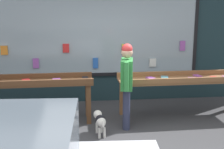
% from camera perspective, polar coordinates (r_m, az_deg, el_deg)
% --- Properties ---
extents(ground_plane, '(40.00, 40.00, 0.00)m').
position_cam_1_polar(ground_plane, '(5.75, -0.16, -11.81)').
color(ground_plane, '#38383A').
extents(shopfront_facade, '(8.35, 0.29, 3.44)m').
position_cam_1_polar(shopfront_facade, '(7.63, -2.67, 7.71)').
color(shopfront_facade, '#192D33').
rests_on(shopfront_facade, ground_plane).
extents(display_table_left, '(2.76, 0.68, 0.96)m').
position_cam_1_polar(display_table_left, '(6.53, -15.75, -2.01)').
color(display_table_left, brown).
rests_on(display_table_left, ground_plane).
extents(display_table_right, '(2.77, 0.74, 0.93)m').
position_cam_1_polar(display_table_right, '(6.81, 12.87, -1.39)').
color(display_table_right, brown).
rests_on(display_table_right, ground_plane).
extents(person_browsing, '(0.30, 0.65, 1.67)m').
position_cam_1_polar(person_browsing, '(5.95, 2.71, -0.97)').
color(person_browsing, '#2D334C').
rests_on(person_browsing, ground_plane).
extents(small_dog, '(0.24, 0.60, 0.41)m').
position_cam_1_polar(small_dog, '(5.85, -2.20, -8.33)').
color(small_dog, white).
rests_on(small_dog, ground_plane).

